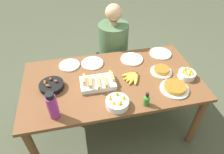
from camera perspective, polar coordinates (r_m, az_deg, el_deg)
ground_plane at (r=2.51m, az=0.00°, el=-13.38°), size 14.00×14.00×0.00m
dining_table at (r=2.02m, az=0.00°, el=-2.61°), size 1.72×0.91×0.74m
banana_bunch at (r=1.96m, az=5.80°, el=-0.02°), size 0.18×0.18×0.04m
melon_tray at (r=1.88m, az=-4.10°, el=-1.63°), size 0.33×0.22×0.10m
skillet at (r=1.92m, az=-16.87°, el=-2.55°), size 0.23×0.36×0.08m
frittata_plate_center at (r=1.92m, az=17.49°, el=-2.92°), size 0.27×0.27×0.05m
frittata_plate_side at (r=2.08m, az=13.98°, el=1.73°), size 0.22×0.22×0.05m
empty_plate_near_front at (r=2.21m, az=5.65°, el=5.11°), size 0.24×0.24×0.02m
empty_plate_far_left at (r=2.15m, az=-5.62°, el=3.94°), size 0.23×0.23×0.02m
empty_plate_far_right at (r=2.36m, az=13.68°, el=6.54°), size 0.24×0.24×0.02m
empty_plate_mid_edge at (r=2.16m, az=-12.08°, el=3.31°), size 0.22×0.22×0.02m
fruit_bowl_mango at (r=2.09m, az=20.61°, el=0.81°), size 0.17×0.17×0.12m
fruit_bowl_citrus at (r=1.69m, az=1.55°, el=-7.29°), size 0.20×0.20×0.12m
water_bottle at (r=1.62m, az=-16.59°, el=-7.98°), size 0.08×0.08×0.26m
hot_sauce_bottle at (r=1.71m, az=9.87°, el=-6.41°), size 0.05×0.05×0.13m
person_figure at (r=2.67m, az=0.37°, el=5.61°), size 0.40×0.40×1.21m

